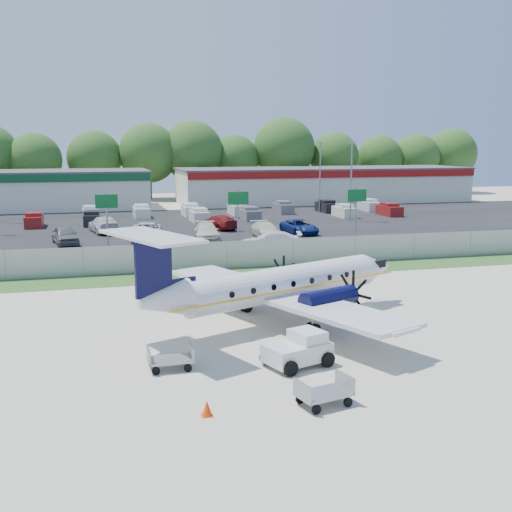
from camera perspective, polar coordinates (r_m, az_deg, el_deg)
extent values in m
plane|color=beige|center=(33.22, 2.73, -5.66)|extent=(170.00, 170.00, 0.00)
cube|color=#2D561E|center=(44.47, -2.03, -1.61)|extent=(170.00, 4.00, 0.02)
cube|color=black|center=(51.19, -3.82, -0.07)|extent=(170.00, 8.00, 0.02)
cube|color=black|center=(71.67, -7.15, 2.78)|extent=(170.00, 32.00, 0.02)
cube|color=gray|center=(46.20, -2.60, 0.08)|extent=(120.00, 0.02, 1.90)
cube|color=gray|center=(46.04, -2.61, 1.29)|extent=(120.00, 0.06, 0.06)
cube|color=gray|center=(46.37, -2.59, -1.07)|extent=(120.00, 0.06, 0.06)
cube|color=white|center=(99.35, 6.05, 6.25)|extent=(44.00, 12.00, 5.00)
cube|color=#474749|center=(99.22, 6.08, 7.76)|extent=(44.40, 12.40, 0.24)
cube|color=maroon|center=(93.59, 7.43, 7.22)|extent=(44.00, 0.20, 1.00)
cylinder|color=gray|center=(53.84, -13.09, 2.87)|extent=(0.14, 0.14, 5.00)
cube|color=#0C5923|center=(53.51, -13.16, 4.76)|extent=(1.80, 0.08, 1.10)
cylinder|color=gray|center=(55.33, -1.62, 3.31)|extent=(0.14, 0.14, 5.00)
cube|color=#0C5923|center=(55.00, -1.59, 5.16)|extent=(1.80, 0.08, 1.10)
cylinder|color=gray|center=(58.87, 8.87, 3.61)|extent=(0.14, 0.14, 5.00)
cube|color=#0C5923|center=(58.57, 8.97, 5.34)|extent=(1.80, 0.08, 1.10)
cylinder|color=gray|center=(74.80, 8.45, 6.51)|extent=(0.18, 0.18, 9.00)
cube|color=gray|center=(74.66, 8.54, 9.95)|extent=(0.90, 0.35, 0.18)
cylinder|color=gray|center=(84.04, 5.71, 6.94)|extent=(0.18, 0.18, 9.00)
cube|color=gray|center=(83.92, 5.76, 10.01)|extent=(0.90, 0.35, 0.18)
cylinder|color=silver|center=(32.44, 2.53, -2.45)|extent=(11.28, 5.99, 1.75)
cone|color=silver|center=(37.07, 10.54, -1.03)|extent=(2.53, 2.38, 1.75)
cone|color=silver|center=(28.54, -8.21, -3.90)|extent=(2.87, 2.52, 1.75)
cube|color=black|center=(36.87, 10.36, -0.57)|extent=(1.22, 1.42, 0.41)
cube|color=silver|center=(32.27, 1.89, -3.43)|extent=(8.88, 16.07, 0.20)
cylinder|color=black|center=(30.96, 6.49, -3.81)|extent=(3.27, 2.12, 1.01)
cylinder|color=black|center=(34.88, 0.39, -2.17)|extent=(3.27, 2.12, 1.01)
cube|color=black|center=(27.99, -9.11, -0.93)|extent=(1.68, 0.82, 2.66)
cube|color=silver|center=(27.73, -9.35, 1.75)|extent=(4.21, 6.11, 0.13)
cylinder|color=gray|center=(35.94, 8.36, -3.56)|extent=(0.11, 0.11, 1.19)
cylinder|color=black|center=(36.02, 8.34, -4.09)|extent=(0.54, 0.35, 0.51)
cylinder|color=black|center=(30.64, 5.07, -6.48)|extent=(0.68, 0.56, 0.59)
cylinder|color=black|center=(34.59, -0.93, -4.51)|extent=(0.68, 0.56, 0.59)
cube|color=silver|center=(26.45, 3.67, -8.53)|extent=(2.96, 2.30, 0.73)
cube|color=silver|center=(26.58, 4.59, -7.15)|extent=(1.51, 1.65, 0.52)
cube|color=black|center=(26.85, 5.38, -6.93)|extent=(0.54, 1.15, 0.42)
cylinder|color=black|center=(25.39, 3.08, -9.95)|extent=(0.67, 0.41, 0.62)
cylinder|color=black|center=(26.63, 0.97, -8.96)|extent=(0.67, 0.41, 0.62)
cylinder|color=black|center=(26.49, 6.38, -9.13)|extent=(0.67, 0.41, 0.62)
cylinder|color=black|center=(27.69, 4.20, -8.24)|extent=(0.67, 0.41, 0.62)
cube|color=gray|center=(26.27, -7.64, -9.11)|extent=(1.81, 1.09, 0.11)
cube|color=gray|center=(26.10, -9.53, -8.67)|extent=(0.08, 1.08, 0.54)
cube|color=gray|center=(26.31, -5.78, -8.42)|extent=(0.08, 1.08, 0.54)
cylinder|color=black|center=(25.82, -8.88, -10.06)|extent=(0.33, 0.11, 0.32)
cylinder|color=black|center=(26.75, -9.13, -9.35)|extent=(0.33, 0.11, 0.32)
cylinder|color=black|center=(25.98, -6.07, -9.87)|extent=(0.33, 0.11, 0.32)
cylinder|color=black|center=(26.90, -6.42, -9.17)|extent=(0.33, 0.11, 0.32)
cube|color=gray|center=(22.81, 6.06, -12.07)|extent=(2.07, 1.52, 0.11)
cube|color=gray|center=(22.25, 4.16, -11.85)|extent=(0.33, 1.10, 0.56)
cube|color=gray|center=(23.19, 7.91, -10.99)|extent=(0.33, 1.10, 0.56)
cylinder|color=black|center=(22.18, 5.39, -13.43)|extent=(0.35, 0.19, 0.34)
cylinder|color=black|center=(22.97, 3.93, -12.56)|extent=(0.35, 0.19, 0.34)
cylinder|color=black|center=(22.88, 8.17, -12.74)|extent=(0.35, 0.19, 0.34)
cylinder|color=black|center=(23.65, 6.66, -11.93)|extent=(0.35, 0.19, 0.34)
cone|color=#EE3607|center=(39.03, 8.09, -2.99)|extent=(0.33, 0.33, 0.49)
cube|color=#EE3607|center=(39.08, 8.08, -3.33)|extent=(0.35, 0.35, 0.03)
cone|color=#EE3607|center=(22.01, -4.38, -13.32)|extent=(0.36, 0.36, 0.53)
cube|color=#EE3607|center=(22.12, -4.37, -13.92)|extent=(0.38, 0.38, 0.03)
cone|color=#EE3607|center=(42.86, 0.19, -1.73)|extent=(0.31, 0.31, 0.47)
cube|color=#EE3607|center=(42.91, 0.19, -2.02)|extent=(0.33, 0.33, 0.03)
imported|color=silver|center=(54.54, 1.27, 0.57)|extent=(5.67, 3.35, 1.54)
imported|color=#595B5E|center=(59.91, -16.57, 1.00)|extent=(2.75, 5.03, 1.62)
imported|color=silver|center=(60.15, -9.66, 1.32)|extent=(3.52, 6.37, 1.69)
imported|color=beige|center=(60.42, -4.41, 1.47)|extent=(2.77, 5.51, 1.54)
imported|color=beige|center=(61.69, 0.85, 1.67)|extent=(2.09, 5.00, 1.44)
imported|color=navy|center=(64.20, 3.88, 1.98)|extent=(3.06, 5.39, 1.42)
imported|color=silver|center=(66.58, -13.34, 2.02)|extent=(3.32, 6.08, 1.67)
imported|color=maroon|center=(67.43, -3.41, 2.38)|extent=(4.07, 5.62, 1.51)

